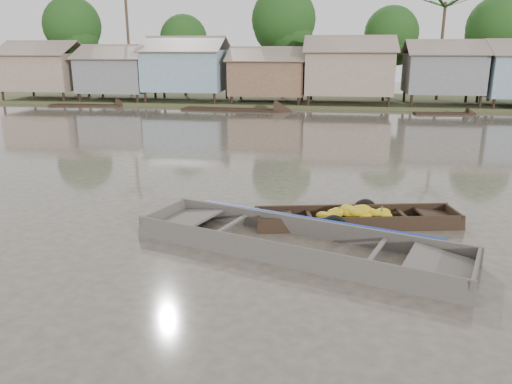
# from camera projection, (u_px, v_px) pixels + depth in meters

# --- Properties ---
(ground) EXTENTS (120.00, 120.00, 0.00)m
(ground) POSITION_uv_depth(u_px,v_px,m) (267.00, 242.00, 11.82)
(ground) COLOR #463E35
(ground) RESTS_ON ground
(riverbank) EXTENTS (120.00, 12.47, 10.22)m
(riverbank) POSITION_uv_depth(u_px,v_px,m) (355.00, 65.00, 40.78)
(riverbank) COLOR #384723
(riverbank) RESTS_ON ground
(banana_boat) EXTENTS (5.42, 2.31, 0.74)m
(banana_boat) POSITION_uv_depth(u_px,v_px,m) (354.00, 219.00, 13.01)
(banana_boat) COLOR black
(banana_boat) RESTS_ON ground
(viewer_boat) EXTENTS (7.85, 4.34, 0.61)m
(viewer_boat) POSITION_uv_depth(u_px,v_px,m) (299.00, 248.00, 11.34)
(viewer_boat) COLOR #48413D
(viewer_boat) RESTS_ON ground
(distant_boats) EXTENTS (47.52, 15.47, 1.38)m
(distant_boats) POSITION_uv_depth(u_px,v_px,m) (502.00, 115.00, 32.76)
(distant_boats) COLOR black
(distant_boats) RESTS_ON ground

